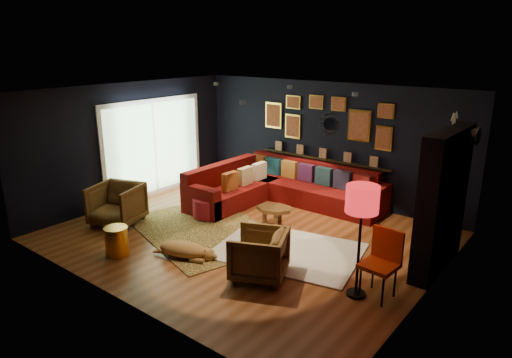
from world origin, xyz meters
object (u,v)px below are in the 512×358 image
Objects in this scene: armchair_right at (259,252)px; coffee_table at (274,211)px; armchair_left at (116,203)px; gold_stool at (117,241)px; orange_chair at (383,258)px; sectional at (277,189)px; floor_lamp at (362,204)px; pouf at (207,207)px; dog at (183,247)px.

coffee_table is at bearing -174.49° from armchair_right.
armchair_left is 1.82× the size of gold_stool.
coffee_table is at bearing 162.46° from orange_chair.
sectional is 3.86× the size of armchair_left.
floor_lamp is at bearing -13.44° from armchair_left.
gold_stool is at bearing -116.89° from coffee_table.
coffee_table is 1.41m from pouf.
pouf is at bearing 167.30° from floor_lamp.
dog is (0.94, -1.53, -0.02)m from pouf.
dog is at bearing -157.92° from orange_chair.
floor_lamp is at bearing -29.04° from coffee_table.
armchair_right is (0.99, -1.75, 0.09)m from coffee_table.
armchair_left is at bearing -166.97° from orange_chair.
armchair_left is (-1.71, -2.93, 0.12)m from sectional.
dog is (-1.37, -0.27, -0.21)m from armchair_right.
armchair_left reaches higher than coffee_table.
orange_chair is at bearing 20.85° from gold_stool.
coffee_table is 3.04m from armchair_left.
floor_lamp reaches higher than pouf.
pouf is at bearing 101.59° from dog.
armchair_left is at bearing 144.02° from gold_stool.
sectional reaches higher than pouf.
armchair_right is 1.68× the size of gold_stool.
gold_stool is 0.50× the size of orange_chair.
armchair_right is 1.78m from orange_chair.
armchair_left is at bearing -143.55° from coffee_table.
sectional is at bearing 141.90° from floor_lamp.
pouf is (-0.58, -1.61, -0.11)m from sectional.
coffee_table is 0.72× the size of dog.
armchair_left reaches higher than gold_stool.
gold_stool is (-2.32, -0.86, -0.16)m from armchair_right.
gold_stool is (-1.33, -2.62, -0.07)m from coffee_table.
pouf is at bearing 176.33° from orange_chair.
orange_chair is 3.17m from dog.
floor_lamp reaches higher than armchair_left.
armchair_right is (2.31, -1.26, 0.19)m from pouf.
floor_lamp is (4.83, 0.48, 0.91)m from armchair_left.
pouf is 1.80m from dog.
coffee_table is at bearing -56.82° from sectional.
armchair_left is (-1.13, -1.32, 0.22)m from pouf.
gold_stool is at bearing -55.13° from armchair_left.
floor_lamp is at bearing -5.78° from dog.
floor_lamp is 3.07m from dog.
sectional is 4.15× the size of coffee_table.
sectional is at bearing -173.03° from armchair_right.
armchair_left reaches higher than armchair_right.
pouf reaches higher than coffee_table.
armchair_left is 5.14m from orange_chair.
sectional is 6.03× the size of pouf.
armchair_left is 0.55× the size of floor_lamp.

